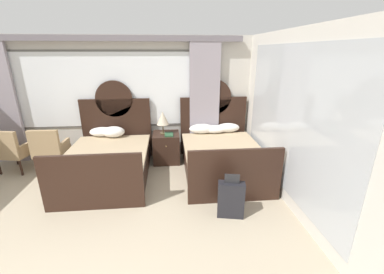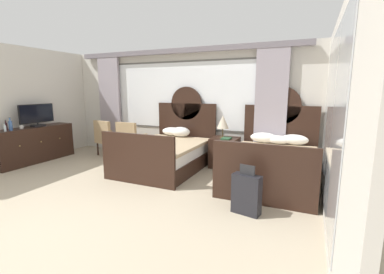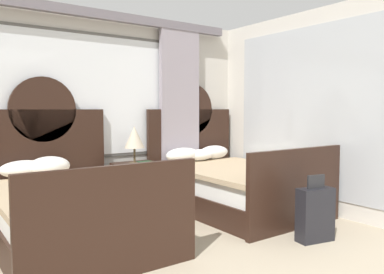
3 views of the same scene
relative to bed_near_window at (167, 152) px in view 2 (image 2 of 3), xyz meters
name	(u,v)px [view 2 (image 2 of 3)]	position (x,y,z in m)	size (l,w,h in m)	color
ground_plane	(28,235)	(-0.17, -3.10, -0.36)	(24.00, 24.00, 0.00)	tan
wall_back_window	(182,101)	(-0.17, 1.07, 1.06)	(6.47, 0.22, 2.70)	beige
wall_left	(0,106)	(-3.43, -1.32, 0.99)	(0.07, 4.77, 2.70)	beige
wall_right_mirror	(336,119)	(3.10, -1.29, 0.99)	(0.08, 4.77, 2.70)	beige
bed_near_window	(167,152)	(0.00, 0.00, 0.00)	(1.54, 2.15, 1.78)	black
bed_near_mirror	(273,163)	(2.23, 0.01, 0.00)	(1.54, 2.15, 1.78)	black
nightstand_between_beds	(225,152)	(1.12, 0.61, -0.03)	(0.58, 0.60, 0.65)	black
table_lamp_on_nightstand	(223,122)	(1.06, 0.62, 0.65)	(0.27, 0.27, 0.50)	brown
book_on_nightstand	(226,138)	(1.18, 0.50, 0.31)	(0.18, 0.26, 0.03)	#285133
dresser_minibar	(34,144)	(-3.16, -0.81, 0.06)	(0.50, 1.85, 0.84)	black
tv_flatscreen	(37,115)	(-3.13, -0.69, 0.75)	(0.20, 0.87, 0.53)	black
bottle_water_clear	(5,128)	(-3.04, -1.50, 0.55)	(0.05, 0.05, 0.19)	silver
bottle_wine_dark	(6,126)	(-3.20, -1.38, 0.57)	(0.06, 0.06, 0.22)	black
bottle_spirit_blue	(10,125)	(-3.07, -1.36, 0.59)	(0.07, 0.07, 0.28)	#385B99
cup_on_dresser	(22,127)	(-3.13, -1.09, 0.52)	(0.11, 0.08, 0.08)	white
armchair_by_window_left	(131,139)	(-1.26, 0.39, 0.14)	(0.58, 0.58, 0.92)	tan
armchair_by_window_centre	(108,137)	(-1.98, 0.39, 0.14)	(0.66, 0.66, 0.92)	tan
suitcase_on_floor	(246,194)	(2.08, -1.48, -0.07)	(0.42, 0.24, 0.70)	black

